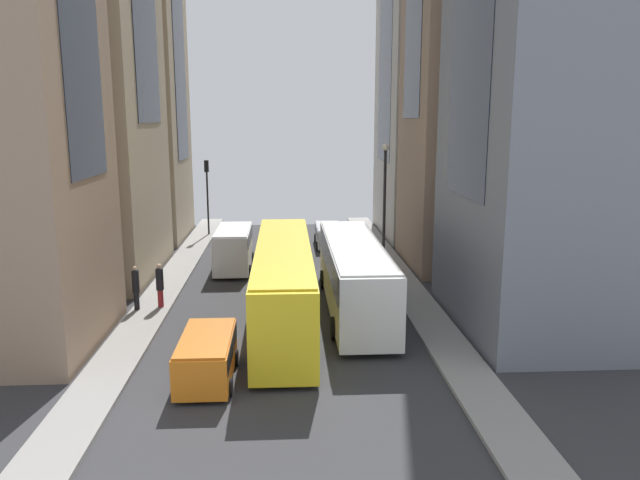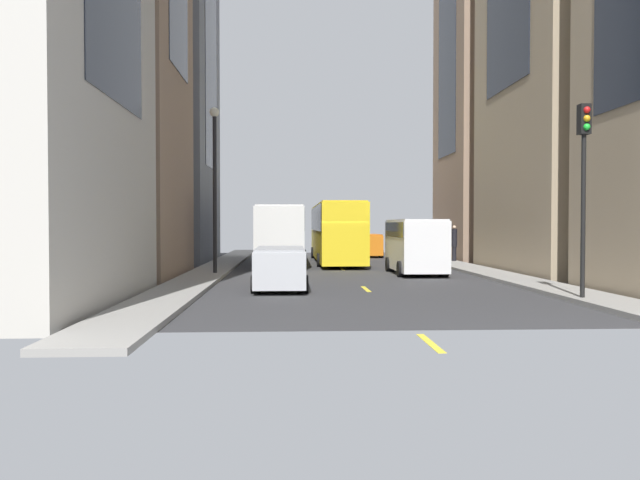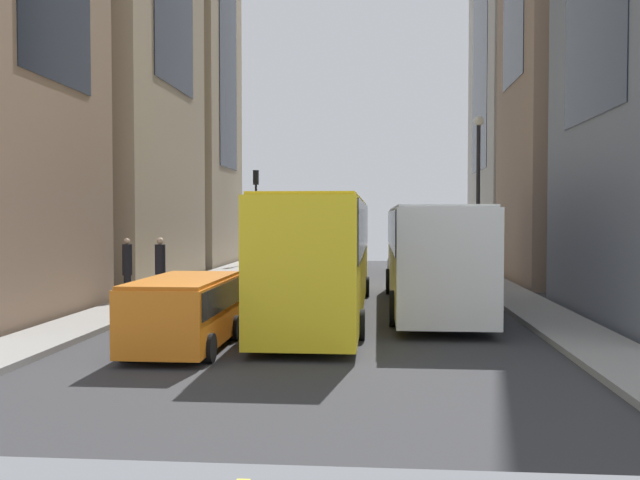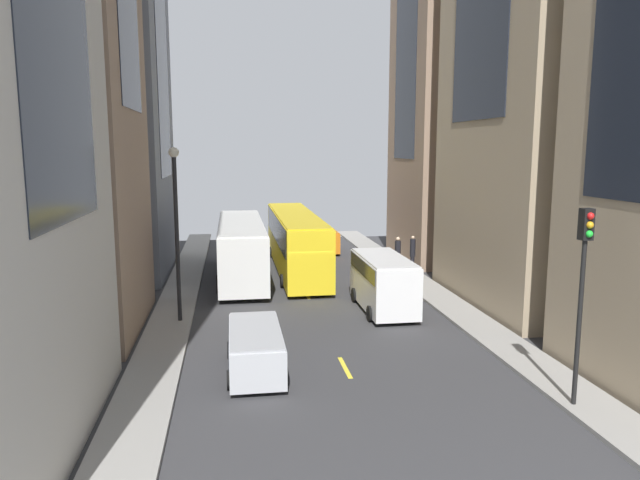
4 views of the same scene
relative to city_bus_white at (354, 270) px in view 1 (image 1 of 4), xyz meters
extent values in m
plane|color=#333335|center=(3.28, -4.73, -2.01)|extent=(38.99, 38.99, 0.00)
cube|color=gray|center=(-3.29, -4.73, -1.93)|extent=(1.86, 44.00, 0.15)
cube|color=gray|center=(9.84, -4.73, -1.93)|extent=(1.86, 44.00, 0.15)
cube|color=yellow|center=(3.28, -25.73, -2.00)|extent=(0.16, 2.00, 0.01)
cube|color=yellow|center=(3.28, -15.23, -2.00)|extent=(0.16, 2.00, 0.01)
cube|color=yellow|center=(3.28, -4.73, -2.00)|extent=(0.16, 2.00, 0.01)
cube|color=yellow|center=(3.28, 5.77, -2.00)|extent=(0.16, 2.00, 0.01)
cube|color=#B7B2A8|center=(-7.46, -19.52, 10.95)|extent=(6.08, 10.57, 25.92)
cube|color=#1E232D|center=(-7.46, -19.52, 10.95)|extent=(6.15, 5.81, 14.25)
cube|color=slate|center=(-7.91, 2.58, 11.07)|extent=(6.98, 10.27, 26.15)
cube|color=#1E232D|center=(-7.91, 2.58, 11.07)|extent=(7.05, 5.65, 14.38)
cube|color=tan|center=(15.38, -19.04, 11.44)|extent=(8.81, 8.58, 26.90)
cube|color=#1E232D|center=(15.38, -19.04, 11.44)|extent=(8.90, 4.72, 14.79)
cube|color=silver|center=(0.00, 0.00, -0.23)|extent=(2.55, 12.74, 3.00)
cube|color=black|center=(0.00, 0.00, 0.62)|extent=(2.60, 11.72, 1.20)
cube|color=beige|center=(0.00, 0.00, 1.31)|extent=(2.45, 12.23, 0.08)
cylinder|color=black|center=(-1.17, 3.95, -1.51)|extent=(0.46, 1.00, 1.00)
cylinder|color=black|center=(1.17, 3.95, -1.51)|extent=(0.46, 1.00, 1.00)
cylinder|color=black|center=(-1.17, -3.95, -1.51)|extent=(0.46, 1.00, 1.00)
cylinder|color=black|center=(1.17, -3.95, -1.51)|extent=(0.46, 1.00, 1.00)
cube|color=yellow|center=(3.39, 1.53, -0.15)|extent=(2.45, 14.87, 3.30)
cube|color=black|center=(3.39, 1.53, 0.71)|extent=(2.50, 13.68, 1.48)
cube|color=gold|center=(3.39, 1.53, 1.54)|extent=(2.35, 14.27, 0.08)
cylinder|color=black|center=(2.26, 6.14, -1.63)|extent=(0.44, 0.76, 0.76)
cylinder|color=black|center=(4.52, 6.14, -1.63)|extent=(0.44, 0.76, 0.76)
cylinder|color=black|center=(2.26, -3.08, -1.63)|extent=(0.44, 0.76, 0.76)
cylinder|color=black|center=(4.52, -3.08, -1.63)|extent=(0.44, 0.76, 0.76)
cube|color=white|center=(6.47, -8.32, -0.66)|extent=(2.05, 5.41, 2.30)
cube|color=black|center=(6.47, -8.32, 0.09)|extent=(2.09, 4.98, 0.69)
cube|color=silver|center=(6.47, -8.32, 0.53)|extent=(1.97, 5.19, 0.08)
cylinder|color=black|center=(5.52, -6.65, -1.65)|extent=(0.37, 0.72, 0.72)
cylinder|color=black|center=(7.41, -6.65, -1.65)|extent=(0.37, 0.72, 0.72)
cylinder|color=black|center=(5.52, -10.00, -1.65)|extent=(0.37, 0.72, 0.72)
cylinder|color=black|center=(7.41, -10.00, -1.65)|extent=(0.37, 0.72, 0.72)
cube|color=#B7BABF|center=(0.18, -15.09, -1.21)|extent=(1.77, 4.51, 1.25)
cube|color=black|center=(0.18, -15.09, -0.90)|extent=(1.80, 4.15, 0.53)
cube|color=#9C9EA2|center=(0.18, -15.09, -0.55)|extent=(1.70, 4.33, 0.08)
cylinder|color=black|center=(-0.64, -13.69, -1.70)|extent=(0.32, 0.62, 0.62)
cylinder|color=black|center=(0.99, -13.69, -1.70)|extent=(0.32, 0.62, 0.62)
cylinder|color=black|center=(-0.64, -16.49, -1.70)|extent=(0.32, 0.62, 0.62)
cylinder|color=black|center=(0.99, -16.49, -1.70)|extent=(0.32, 0.62, 0.62)
cube|color=orange|center=(6.14, 7.76, -1.14)|extent=(1.82, 4.19, 1.40)
cube|color=black|center=(6.14, 7.76, -0.78)|extent=(1.86, 3.85, 0.59)
cube|color=#BE6115|center=(6.14, 7.76, -0.40)|extent=(1.75, 4.02, 0.08)
cylinder|color=black|center=(5.30, 9.06, -1.70)|extent=(0.33, 0.62, 0.62)
cylinder|color=black|center=(6.97, 9.06, -1.70)|extent=(0.33, 0.62, 0.62)
cylinder|color=black|center=(5.30, 6.46, -1.70)|extent=(0.33, 0.62, 0.62)
cylinder|color=black|center=(6.97, 6.46, -1.70)|extent=(0.33, 0.62, 0.62)
cylinder|color=maroon|center=(9.40, -0.62, -1.43)|extent=(0.27, 0.27, 0.86)
cylinder|color=black|center=(9.40, -0.62, -0.48)|extent=(0.37, 0.37, 1.06)
sphere|color=beige|center=(9.40, -0.62, 0.17)|extent=(0.24, 0.24, 0.24)
cylinder|color=black|center=(10.46, -0.25, -1.43)|extent=(0.25, 0.25, 0.85)
cylinder|color=black|center=(10.46, -0.25, -0.47)|extent=(0.34, 0.34, 1.08)
sphere|color=beige|center=(10.46, -0.25, 0.18)|extent=(0.21, 0.21, 0.21)
cylinder|color=black|center=(9.32, -19.42, 0.58)|extent=(0.14, 0.14, 4.88)
cube|color=black|center=(9.32, -19.42, 3.48)|extent=(0.32, 0.32, 0.90)
sphere|color=red|center=(9.32, -19.59, 3.73)|extent=(0.20, 0.20, 0.20)
sphere|color=orange|center=(9.32, -19.59, 3.48)|extent=(0.20, 0.20, 0.20)
sphere|color=green|center=(9.32, -19.59, 3.22)|extent=(0.20, 0.20, 0.20)
cylinder|color=black|center=(-2.86, -9.01, 1.69)|extent=(0.18, 0.18, 7.10)
sphere|color=silver|center=(-2.86, -9.01, 5.42)|extent=(0.44, 0.44, 0.44)
camera|label=1|loc=(3.27, 28.58, 7.29)|focal=34.60mm
camera|label=2|loc=(0.50, -38.06, 0.33)|focal=35.70mm
camera|label=3|loc=(1.74, 23.02, 1.04)|focal=38.54mm
camera|label=4|loc=(-0.52, -34.30, 5.57)|focal=32.71mm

